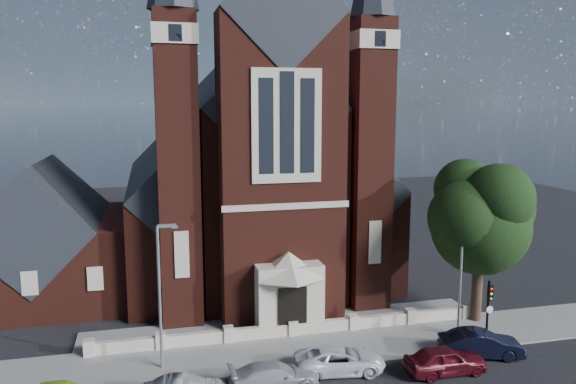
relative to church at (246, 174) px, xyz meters
name	(u,v)px	position (x,y,z in m)	size (l,w,h in m)	color
ground	(265,292)	(0.00, -7.94, -8.19)	(120.00, 120.00, 0.00)	black
pavement_strip	(301,350)	(0.00, -18.44, -8.19)	(60.00, 5.00, 0.12)	slate
forecourt_paving	(285,324)	(0.00, -14.44, -8.19)	(26.00, 3.00, 0.14)	slate
forecourt_wall	(292,336)	(0.00, -16.44, -8.19)	(24.00, 0.40, 0.90)	#BEAD97
church	(246,174)	(0.00, 0.00, 0.00)	(20.01, 34.90, 29.20)	#491B13
parish_hall	(45,245)	(-16.00, -4.94, -4.17)	(12.00, 12.20, 10.24)	#491B13
street_tree	(485,220)	(12.60, -17.23, -1.23)	(6.40, 6.60, 10.70)	black
street_lamp_left	(161,288)	(-7.91, -18.94, -3.59)	(1.16, 0.22, 8.09)	gray
street_lamp_right	(462,265)	(10.09, -18.94, -3.59)	(1.16, 0.22, 8.09)	gray
traffic_signal	(489,304)	(11.00, -20.52, -5.60)	(0.28, 0.42, 4.00)	black
car_silver_b	(274,376)	(-2.51, -22.45, -7.52)	(1.88, 4.62, 1.34)	#A3A4AB
car_white_suv	(340,360)	(1.33, -21.56, -7.50)	(2.27, 4.91, 1.37)	white
car_dark_red	(445,360)	(6.76, -23.10, -7.43)	(1.79, 4.45, 1.52)	#530E17
car_navy	(481,344)	(9.78, -21.77, -7.42)	(1.63, 4.66, 1.54)	black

